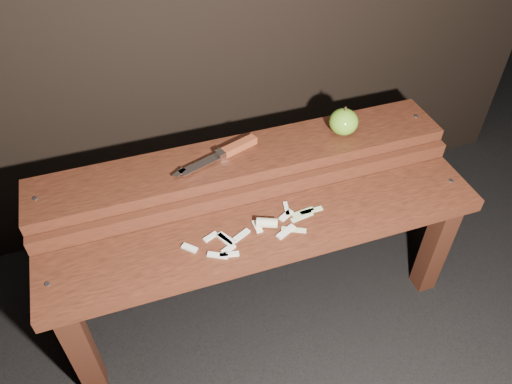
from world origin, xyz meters
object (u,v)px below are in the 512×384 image
object	(u,v)px
bench_front_tier	(270,247)
apple	(344,122)
bench_rear_tier	(244,177)
knife	(229,151)

from	to	relation	value
bench_front_tier	apple	xyz separation A→B (m)	(0.31, 0.23, 0.19)
bench_front_tier	bench_rear_tier	bearing A→B (deg)	90.00
knife	apple	bearing A→B (deg)	-2.21
knife	bench_front_tier	bearing A→B (deg)	-81.35
bench_front_tier	knife	xyz separation A→B (m)	(-0.04, 0.24, 0.16)
apple	bench_rear_tier	bearing A→B (deg)	-179.20
bench_rear_tier	knife	bearing A→B (deg)	154.65
bench_rear_tier	knife	xyz separation A→B (m)	(-0.04, 0.02, 0.10)
bench_rear_tier	knife	size ratio (longest dim) A/B	4.56
bench_rear_tier	apple	xyz separation A→B (m)	(0.31, 0.00, 0.12)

